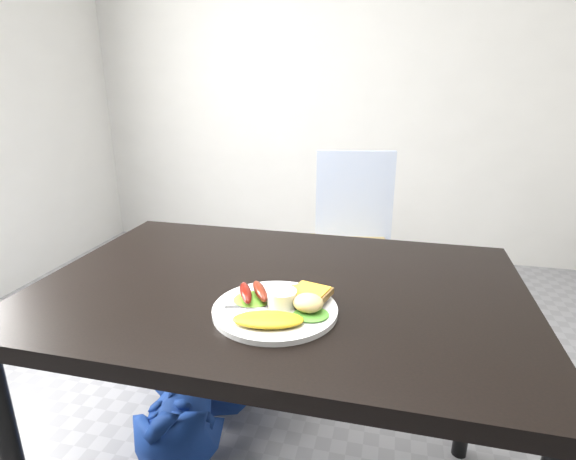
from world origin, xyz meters
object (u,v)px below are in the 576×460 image
dining_table (279,290)px  person (234,194)px  plate (275,310)px  dining_chair (349,251)px

dining_table → person: size_ratio=0.76×
dining_table → person: person is taller
dining_table → person: (-0.38, 0.71, 0.06)m
plate → person: bearing=115.6°
person → dining_chair: bearing=-144.1°
plate → dining_table: bearing=101.2°
dining_chair → person: (-0.45, -0.34, 0.34)m
dining_chair → plate: (-0.04, -1.19, 0.31)m
dining_table → plate: 0.15m
dining_table → dining_chair: dining_table is taller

